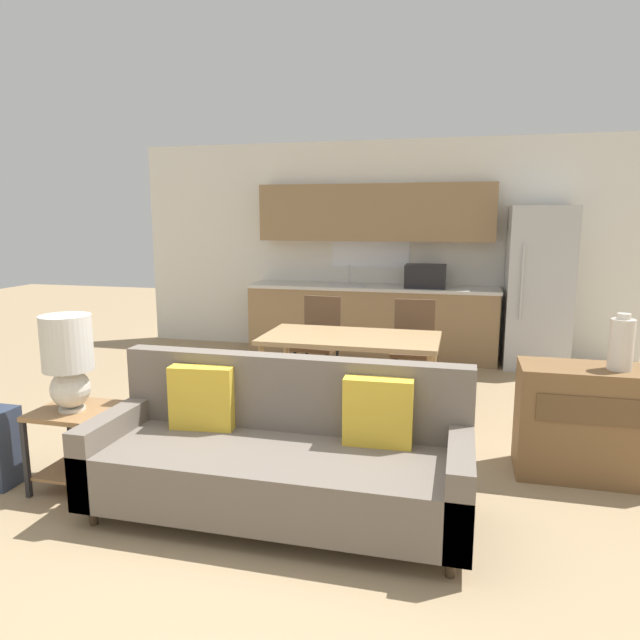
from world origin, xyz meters
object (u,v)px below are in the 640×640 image
Objects in this scene: table_lamp at (68,358)px; dining_chair_far_right at (413,343)px; credenza at (590,422)px; vase at (621,344)px; couch at (281,456)px; dining_chair_far_left at (319,338)px; dining_table at (351,343)px; side_table at (76,434)px; refrigerator at (538,288)px.

table_lamp reaches higher than dining_chair_far_right.
vase is at bearing -9.77° from credenza.
table_lamp is 3.25m from dining_chair_far_right.
couch is 2.35× the size of dining_chair_far_left.
table_lamp is 2.79m from dining_chair_far_left.
credenza is at bearing 170.23° from vase.
couch is at bearing -92.35° from dining_table.
dining_chair_far_right reaches higher than side_table.
vase is 2.94m from dining_chair_far_left.
dining_table is at bearing -125.31° from dining_chair_far_right.
side_table is 3.58m from vase.
table_lamp is at bearing -162.86° from credenza.
table_lamp is at bearing -105.46° from dining_chair_far_left.
dining_chair_far_right reaches higher than dining_table.
refrigerator is at bearing 50.84° from side_table.
dining_chair_far_left reaches higher than couch.
side_table is (-1.39, -0.01, 0.01)m from couch.
couch is at bearing -75.84° from dining_chair_far_left.
side_table is 3.21m from dining_chair_far_right.
dining_table is 2.13m from vase.
vase is at bearing -28.66° from dining_chair_far_left.
side_table is 0.57× the size of dining_chair_far_right.
dining_chair_far_left is (-2.27, -1.42, -0.42)m from refrigerator.
refrigerator is 2.00× the size of dining_chair_far_right.
refrigerator reaches higher than dining_chair_far_left.
table_lamp is (-3.23, -4.02, -0.06)m from refrigerator.
dining_chair_far_left reaches higher than credenza.
vase is (1.94, -0.84, 0.28)m from dining_table.
side_table is at bearing 108.59° from table_lamp.
dining_chair_far_right is at bearing 129.80° from credenza.
dining_table is 0.69× the size of couch.
refrigerator is 2.71m from dining_chair_far_left.
dining_table is 2.88× the size of side_table.
table_lamp reaches higher than couch.
refrigerator is 3.53× the size of side_table.
dining_table is at bearing -53.12° from dining_chair_far_left.
dining_table is at bearing 50.70° from side_table.
dining_table is 1.63× the size of dining_chair_far_left.
side_table is at bearing -179.40° from couch.
side_table is at bearing -164.45° from vase.
credenza is at bearing -53.04° from dining_chair_far_right.
table_lamp reaches higher than side_table.
credenza is 2.06m from dining_chair_far_right.
refrigerator is at bearing 51.15° from table_lamp.
vase is at bearing 24.83° from couch.
couch is 2.35× the size of credenza.
side_table is (-1.46, -1.79, -0.30)m from dining_table.
couch is at bearing 1.91° from table_lamp.
credenza reaches higher than dining_table.
credenza is at bearing 27.07° from couch.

